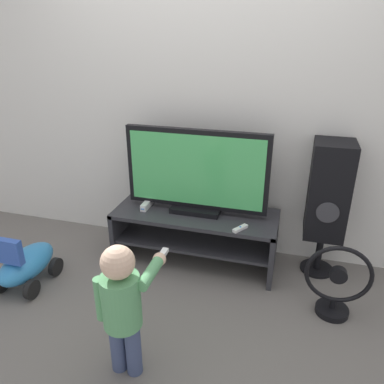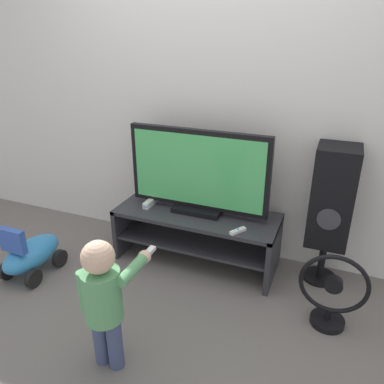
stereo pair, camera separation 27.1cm
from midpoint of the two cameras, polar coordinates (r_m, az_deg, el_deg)
ground_plane at (r=2.91m, az=1.62°, el=-12.78°), size 16.00×16.00×0.00m
wall_back at (r=2.91m, az=5.99°, el=15.05°), size 10.00×0.06×2.60m
tv_stand at (r=2.95m, az=3.36°, el=-5.64°), size 1.26×0.48×0.43m
television at (r=2.77m, az=3.73°, el=2.85°), size 1.08×0.20×0.65m
game_console at (r=2.99m, az=-3.81°, el=-1.64°), size 0.05×0.18×0.05m
remote_primary at (r=2.64m, az=9.95°, el=-5.94°), size 0.10×0.13×0.03m
child at (r=2.02m, az=-9.42°, el=-15.38°), size 0.30×0.45×0.79m
speaker_tower at (r=2.78m, az=23.20°, el=-1.06°), size 0.28×0.30×1.03m
floor_fan at (r=2.58m, az=23.51°, el=-14.19°), size 0.42×0.21×0.51m
ride_on_toy at (r=3.05m, az=-21.02°, el=-8.85°), size 0.30×0.51×0.45m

